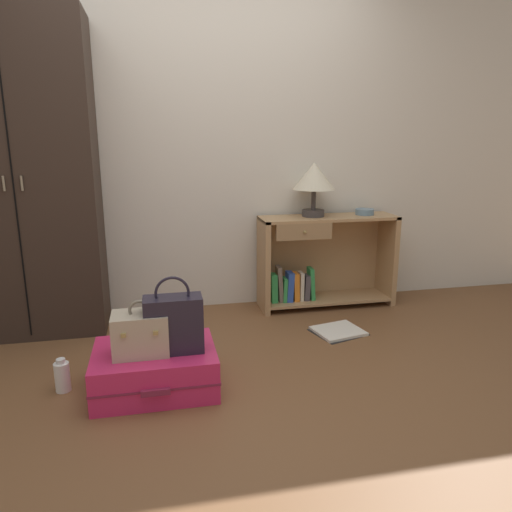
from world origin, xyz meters
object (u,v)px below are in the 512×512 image
object	(u,v)px
bowl	(365,212)
bottle	(62,376)
wardrobe	(23,180)
train_case	(140,333)
suitcase_large	(155,369)
open_book_on_floor	(338,331)
bookshelf	(320,262)
handbag	(174,323)
table_lamp	(314,179)

from	to	relation	value
bowl	bottle	bearing A→B (deg)	-154.72
wardrobe	train_case	xyz separation A→B (m)	(0.72, -1.03, -0.70)
suitcase_large	wardrobe	bearing A→B (deg)	128.12
train_case	bottle	xyz separation A→B (m)	(-0.41, 0.11, -0.25)
train_case	open_book_on_floor	distance (m)	1.44
wardrobe	bowl	distance (m)	2.44
bowl	suitcase_large	world-z (taller)	bowl
bookshelf	suitcase_large	xyz separation A→B (m)	(-1.29, -1.08, -0.24)
handbag	open_book_on_floor	world-z (taller)	handbag
handbag	table_lamp	bearing A→B (deg)	45.21
bookshelf	handbag	distance (m)	1.63
wardrobe	table_lamp	world-z (taller)	wardrobe
bowl	handbag	size ratio (longest dim) A/B	0.36
wardrobe	suitcase_large	world-z (taller)	wardrobe
bookshelf	bowl	size ratio (longest dim) A/B	7.35
train_case	bottle	world-z (taller)	train_case
wardrobe	bookshelf	bearing A→B (deg)	2.17
suitcase_large	bottle	world-z (taller)	suitcase_large
suitcase_large	bottle	bearing A→B (deg)	170.87
handbag	bottle	distance (m)	0.66
wardrobe	open_book_on_floor	distance (m)	2.31
table_lamp	handbag	world-z (taller)	table_lamp
table_lamp	handbag	size ratio (longest dim) A/B	1.01
table_lamp	train_case	size ratio (longest dim) A/B	1.41
handbag	bottle	bearing A→B (deg)	168.44
bottle	open_book_on_floor	bearing A→B (deg)	14.11
suitcase_large	handbag	bearing A→B (deg)	-22.04
suitcase_large	train_case	distance (m)	0.23
bookshelf	table_lamp	bearing A→B (deg)	174.28
wardrobe	table_lamp	bearing A→B (deg)	2.44
train_case	handbag	xyz separation A→B (m)	(0.17, -0.01, 0.04)
bookshelf	bottle	world-z (taller)	bookshelf
wardrobe	handbag	size ratio (longest dim) A/B	5.12
suitcase_large	open_book_on_floor	bearing A→B (deg)	22.38
bookshelf	bowl	world-z (taller)	bowl
bowl	open_book_on_floor	world-z (taller)	bowl
bottle	open_book_on_floor	world-z (taller)	bottle
train_case	handbag	world-z (taller)	handbag
table_lamp	bowl	xyz separation A→B (m)	(0.42, -0.01, -0.26)
open_book_on_floor	train_case	bearing A→B (deg)	-157.25
bookshelf	suitcase_large	world-z (taller)	bookshelf
bowl	suitcase_large	bearing A→B (deg)	-146.71
bookshelf	table_lamp	xyz separation A→B (m)	(-0.07, 0.01, 0.64)
wardrobe	bowl	xyz separation A→B (m)	(2.42, 0.08, -0.30)
suitcase_large	handbag	world-z (taller)	handbag
bowl	suitcase_large	size ratio (longest dim) A/B	0.23
wardrobe	bookshelf	distance (m)	2.18
bottle	open_book_on_floor	xyz separation A→B (m)	(1.70, 0.43, -0.07)
open_book_on_floor	table_lamp	bearing A→B (deg)	90.69
bowl	open_book_on_floor	bearing A→B (deg)	-125.79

